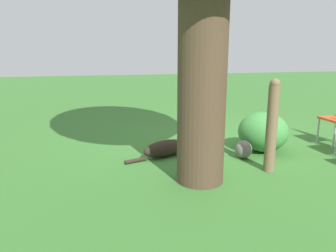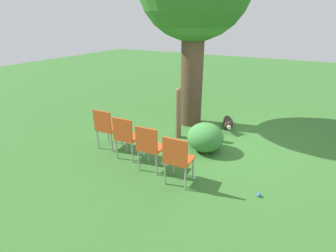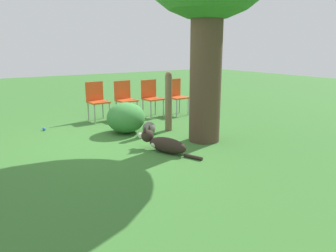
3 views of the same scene
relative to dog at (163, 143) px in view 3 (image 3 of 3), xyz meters
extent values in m
plane|color=#38702D|center=(-0.77, -0.06, -0.15)|extent=(30.00, 30.00, 0.00)
cylinder|color=#4C3828|center=(-0.14, 1.02, 1.24)|extent=(0.57, 0.57, 2.77)
ellipsoid|color=#2D231C|center=(0.09, 0.03, -0.02)|extent=(0.77, 0.47, 0.26)
ellipsoid|color=silver|center=(-0.10, -0.04, -0.03)|extent=(0.31, 0.27, 0.15)
sphere|color=#2D231C|center=(-0.31, -0.11, 0.08)|extent=(0.28, 0.28, 0.22)
cylinder|color=silver|center=(-0.43, -0.15, 0.06)|extent=(0.12, 0.12, 0.09)
cone|color=#2D231C|center=(-0.29, -0.17, 0.21)|extent=(0.07, 0.07, 0.10)
cone|color=#2D231C|center=(-0.33, -0.05, 0.21)|extent=(0.07, 0.07, 0.10)
cylinder|color=#2D231C|center=(0.57, 0.20, -0.12)|extent=(0.33, 0.17, 0.06)
cylinder|color=brown|center=(-1.15, 0.89, 0.43)|extent=(0.14, 0.14, 1.15)
sphere|color=brown|center=(-1.15, 0.89, 1.02)|extent=(0.13, 0.13, 0.13)
cube|color=#D14C1E|center=(-2.83, 0.02, 0.30)|extent=(0.44, 0.46, 0.04)
cube|color=#D14C1E|center=(-3.02, 0.01, 0.55)|extent=(0.06, 0.44, 0.45)
cylinder|color=#99999E|center=(-2.66, 0.22, 0.07)|extent=(0.03, 0.03, 0.43)
cylinder|color=#99999E|center=(-2.64, -0.16, 0.07)|extent=(0.03, 0.03, 0.43)
cylinder|color=#99999E|center=(-3.02, 0.20, 0.07)|extent=(0.03, 0.03, 0.43)
cylinder|color=#99999E|center=(-3.00, -0.18, 0.07)|extent=(0.03, 0.03, 0.43)
cube|color=#D14C1E|center=(-2.67, 0.68, 0.30)|extent=(0.44, 0.46, 0.04)
cube|color=#D14C1E|center=(-2.86, 0.67, 0.55)|extent=(0.06, 0.44, 0.45)
cylinder|color=#99999E|center=(-2.50, 0.88, 0.07)|extent=(0.03, 0.03, 0.43)
cylinder|color=#99999E|center=(-2.48, 0.50, 0.07)|extent=(0.03, 0.03, 0.43)
cylinder|color=#99999E|center=(-2.86, 0.86, 0.07)|extent=(0.03, 0.03, 0.43)
cylinder|color=#99999E|center=(-2.84, 0.48, 0.07)|extent=(0.03, 0.03, 0.43)
cube|color=#D14C1E|center=(-2.51, 1.34, 0.30)|extent=(0.44, 0.46, 0.04)
cube|color=#D14C1E|center=(-2.70, 1.33, 0.55)|extent=(0.06, 0.44, 0.45)
cylinder|color=#99999E|center=(-2.34, 1.54, 0.07)|extent=(0.03, 0.03, 0.43)
cylinder|color=#99999E|center=(-2.32, 1.16, 0.07)|extent=(0.03, 0.03, 0.43)
cylinder|color=#99999E|center=(-2.70, 1.52, 0.07)|extent=(0.03, 0.03, 0.43)
cylinder|color=#99999E|center=(-2.68, 1.14, 0.07)|extent=(0.03, 0.03, 0.43)
cube|color=#D14C1E|center=(-2.35, 2.00, 0.30)|extent=(0.44, 0.46, 0.04)
cube|color=#D14C1E|center=(-2.54, 1.99, 0.55)|extent=(0.06, 0.44, 0.45)
cylinder|color=#99999E|center=(-2.18, 2.20, 0.07)|extent=(0.03, 0.03, 0.43)
cylinder|color=#99999E|center=(-2.16, 1.82, 0.07)|extent=(0.03, 0.03, 0.43)
cylinder|color=#99999E|center=(-2.54, 2.18, 0.07)|extent=(0.03, 0.03, 0.43)
cylinder|color=#99999E|center=(-2.52, 1.80, 0.07)|extent=(0.03, 0.03, 0.43)
sphere|color=blue|center=(-2.58, -1.31, -0.11)|extent=(0.07, 0.07, 0.07)
ellipsoid|color=slate|center=(-1.03, 0.34, -0.01)|extent=(0.25, 0.26, 0.27)
ellipsoid|color=#3D843D|center=(-1.48, 0.06, 0.17)|extent=(0.78, 0.78, 0.63)
camera|label=1|loc=(1.03, 4.66, 1.47)|focal=35.00mm
camera|label=2|loc=(-6.38, -1.71, 2.55)|focal=28.00mm
camera|label=3|loc=(4.43, -2.86, 1.59)|focal=35.00mm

